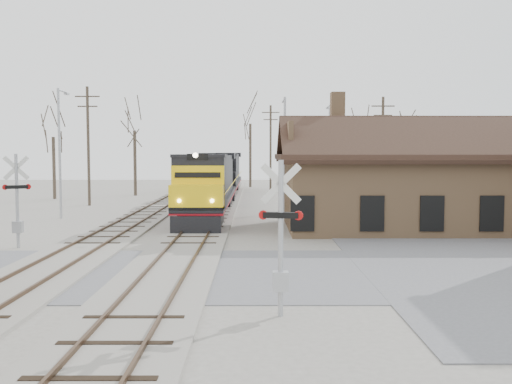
# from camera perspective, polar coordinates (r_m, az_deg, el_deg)

# --- Properties ---
(ground) EXTENTS (140.00, 140.00, 0.00)m
(ground) POSITION_cam_1_polar(r_m,az_deg,el_deg) (21.12, -8.69, -7.98)
(ground) COLOR #9C978D
(ground) RESTS_ON ground
(road) EXTENTS (60.00, 9.00, 0.03)m
(road) POSITION_cam_1_polar(r_m,az_deg,el_deg) (21.12, -8.69, -7.94)
(road) COLOR #5B5B60
(road) RESTS_ON ground
(track_main) EXTENTS (3.40, 90.00, 0.24)m
(track_main) POSITION_cam_1_polar(r_m,az_deg,el_deg) (35.82, -5.10, -2.91)
(track_main) COLOR #9C978D
(track_main) RESTS_ON ground
(track_siding) EXTENTS (3.40, 90.00, 0.24)m
(track_siding) POSITION_cam_1_polar(r_m,az_deg,el_deg) (36.49, -12.17, -2.86)
(track_siding) COLOR #9C978D
(track_siding) RESTS_ON ground
(depot) EXTENTS (15.20, 9.31, 7.90)m
(depot) POSITION_cam_1_polar(r_m,az_deg,el_deg) (33.67, 15.17, 0.52)
(depot) COLOR #A17953
(depot) RESTS_ON ground
(locomotive_lead) EXTENTS (2.89, 19.37, 4.30)m
(locomotive_lead) POSITION_cam_1_polar(r_m,az_deg,el_deg) (38.98, -4.69, 0.89)
(locomotive_lead) COLOR black
(locomotive_lead) RESTS_ON ground
(locomotive_trailing) EXTENTS (2.89, 19.37, 4.07)m
(locomotive_trailing) POSITION_cam_1_polar(r_m,az_deg,el_deg) (58.56, -3.15, 1.93)
(locomotive_trailing) COLOR black
(locomotive_trailing) RESTS_ON ground
(crossbuck_near) EXTENTS (1.18, 0.31, 4.16)m
(crossbuck_near) POSITION_cam_1_polar(r_m,az_deg,el_deg) (15.16, 2.48, -5.19)
(crossbuck_near) COLOR #A5A8AD
(crossbuck_near) RESTS_ON ground
(crossbuck_far) EXTENTS (1.16, 0.56, 4.30)m
(crossbuck_far) POSITION_cam_1_polar(r_m,az_deg,el_deg) (28.08, -22.77, -1.14)
(crossbuck_far) COLOR #A5A8AD
(crossbuck_far) RESTS_ON ground
(streetlight_a) EXTENTS (0.25, 2.04, 8.53)m
(streetlight_a) POSITION_cam_1_polar(r_m,az_deg,el_deg) (39.73, -19.00, 4.40)
(streetlight_a) COLOR #A5A8AD
(streetlight_a) RESTS_ON ground
(streetlight_b) EXTENTS (0.25, 2.04, 8.28)m
(streetlight_b) POSITION_cam_1_polar(r_m,az_deg,el_deg) (40.96, 2.88, 4.42)
(streetlight_b) COLOR #A5A8AD
(streetlight_b) RESTS_ON ground
(streetlight_c) EXTENTS (0.25, 2.04, 8.79)m
(streetlight_c) POSITION_cam_1_polar(r_m,az_deg,el_deg) (54.23, 7.32, 4.56)
(streetlight_c) COLOR #A5A8AD
(streetlight_c) RESTS_ON ground
(utility_pole_a) EXTENTS (2.00, 0.24, 9.68)m
(utility_pole_a) POSITION_cam_1_polar(r_m,az_deg,el_deg) (48.54, -16.43, 4.66)
(utility_pole_a) COLOR #382D23
(utility_pole_a) RESTS_ON ground
(utility_pole_b) EXTENTS (2.00, 0.24, 9.63)m
(utility_pole_b) POSITION_cam_1_polar(r_m,az_deg,el_deg) (64.43, 1.47, 4.59)
(utility_pole_b) COLOR #382D23
(utility_pole_b) RESTS_ON ground
(utility_pole_c) EXTENTS (2.00, 0.24, 9.16)m
(utility_pole_c) POSITION_cam_1_polar(r_m,az_deg,el_deg) (50.91, 12.53, 4.39)
(utility_pole_c) COLOR #382D23
(utility_pole_c) RESTS_ON ground
(tree_a) EXTENTS (3.86, 3.86, 9.46)m
(tree_a) POSITION_cam_1_polar(r_m,az_deg,el_deg) (56.58, -19.64, 6.16)
(tree_a) COLOR #382D23
(tree_a) RESTS_ON ground
(tree_b) EXTENTS (4.36, 4.36, 10.67)m
(tree_b) POSITION_cam_1_polar(r_m,az_deg,el_deg) (58.78, -12.07, 7.06)
(tree_b) COLOR #382D23
(tree_b) RESTS_ON ground
(tree_c) EXTENTS (5.28, 5.28, 12.94)m
(tree_c) POSITION_cam_1_polar(r_m,az_deg,el_deg) (71.57, -0.57, 7.89)
(tree_c) COLOR #382D23
(tree_c) RESTS_ON ground
(tree_d) EXTENTS (3.83, 3.83, 9.38)m
(tree_d) POSITION_cam_1_polar(r_m,az_deg,el_deg) (64.01, 10.13, 6.00)
(tree_d) COLOR #382D23
(tree_d) RESTS_ON ground
(tree_e) EXTENTS (3.53, 3.53, 8.64)m
(tree_e) POSITION_cam_1_polar(r_m,az_deg,el_deg) (62.83, 14.85, 5.48)
(tree_e) COLOR #382D23
(tree_e) RESTS_ON ground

